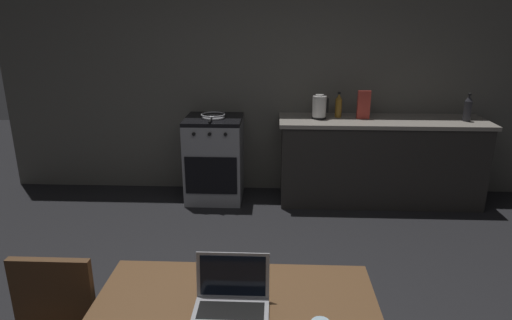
% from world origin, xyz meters
% --- Properties ---
extents(back_wall, '(6.40, 0.10, 2.75)m').
position_xyz_m(back_wall, '(0.30, 2.68, 1.38)').
color(back_wall, '#5C5952').
rests_on(back_wall, ground_plane).
extents(kitchen_counter, '(2.16, 0.64, 0.91)m').
position_xyz_m(kitchen_counter, '(1.30, 2.33, 0.46)').
color(kitchen_counter, '#282623').
rests_on(kitchen_counter, ground_plane).
extents(stove_oven, '(0.60, 0.62, 0.91)m').
position_xyz_m(stove_oven, '(-0.48, 2.33, 0.46)').
color(stove_oven, gray).
rests_on(stove_oven, ground_plane).
extents(laptop, '(0.32, 0.25, 0.23)m').
position_xyz_m(laptop, '(0.00, -0.70, 0.79)').
color(laptop, '#99999E').
rests_on(laptop, dining_table).
extents(electric_kettle, '(0.17, 0.15, 0.26)m').
position_xyz_m(electric_kettle, '(0.63, 2.33, 1.03)').
color(electric_kettle, black).
rests_on(electric_kettle, kitchen_counter).
extents(bottle, '(0.08, 0.08, 0.29)m').
position_xyz_m(bottle, '(2.14, 2.28, 1.05)').
color(bottle, '#2D2D33').
rests_on(bottle, kitchen_counter).
extents(frying_pan, '(0.26, 0.43, 0.05)m').
position_xyz_m(frying_pan, '(-0.48, 2.30, 0.94)').
color(frying_pan, gray).
rests_on(frying_pan, stove_oven).
extents(cereal_box, '(0.13, 0.05, 0.29)m').
position_xyz_m(cereal_box, '(1.10, 2.35, 1.06)').
color(cereal_box, '#B2382D').
rests_on(cereal_box, kitchen_counter).
extents(bottle_b, '(0.07, 0.07, 0.27)m').
position_xyz_m(bottle_b, '(0.84, 2.41, 1.04)').
color(bottle_b, '#8C601E').
rests_on(bottle_b, kitchen_counter).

